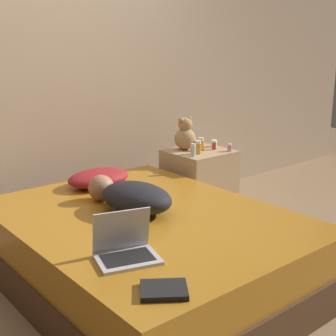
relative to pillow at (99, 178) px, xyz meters
The scene contains 15 objects.
ground_plane 0.88m from the pillow, 97.79° to the right, with size 12.00×12.00×0.00m, color #937551.
wall_back 0.96m from the pillow, 99.78° to the left, with size 8.00×0.06×2.60m.
bed 0.76m from the pillow, 97.79° to the right, with size 1.50×1.94×0.46m.
nightstand 1.00m from the pillow, ahead, with size 0.51×0.47×0.59m.
pillow is the anchor object (origin of this frame).
person_lying 0.58m from the pillow, 100.97° to the right, with size 0.42×0.68×0.18m.
laptop 1.23m from the pillow, 115.55° to the right, with size 0.34×0.30×0.23m.
teddy_bear 0.93m from the pillow, ahead, with size 0.18×0.18×0.28m.
bottle_amber 0.89m from the pillow, ahead, with size 0.06×0.06×0.11m.
bottle_orange 1.00m from the pillow, ahead, with size 0.05×0.05×0.11m.
bottle_pink 1.17m from the pillow, 10.58° to the right, with size 0.04×0.04×0.06m.
bottle_clear 0.81m from the pillow, 11.39° to the right, with size 0.04×0.04×0.10m.
bottle_red 1.10m from the pillow, ahead, with size 0.03×0.03×0.08m.
bottle_white 1.18m from the pillow, ahead, with size 0.05×0.05×0.06m.
book 1.59m from the pillow, 111.83° to the right, with size 0.25×0.24×0.02m.
Camera 1 is at (-1.60, -2.14, 1.47)m, focal length 50.00 mm.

